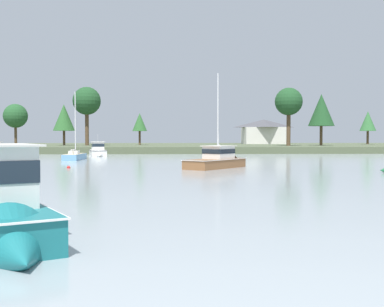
% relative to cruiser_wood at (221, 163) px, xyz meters
% --- Properties ---
extents(far_shore_bank, '(176.36, 59.43, 1.22)m').
position_rel_cruiser_wood_xyz_m(far_shore_bank, '(4.22, 67.25, 0.12)').
color(far_shore_bank, '#4C563D').
rests_on(far_shore_bank, ground).
extents(cruiser_wood, '(7.17, 8.20, 4.34)m').
position_rel_cruiser_wood_xyz_m(cruiser_wood, '(0.00, 0.00, 0.00)').
color(cruiser_wood, brown).
rests_on(cruiser_wood, ground).
extents(sailboat_yellow, '(2.74, 9.72, 13.26)m').
position_rel_cruiser_wood_xyz_m(sailboat_yellow, '(2.11, 24.14, -0.20)').
color(sailboat_yellow, gold).
rests_on(sailboat_yellow, ground).
extents(sailboat_skyblue, '(2.01, 6.68, 9.55)m').
position_rel_cruiser_wood_xyz_m(sailboat_skyblue, '(-17.60, 17.00, -0.28)').
color(sailboat_skyblue, '#669ECC').
rests_on(sailboat_skyblue, ground).
extents(cruiser_white, '(3.84, 7.67, 4.23)m').
position_rel_cruiser_wood_xyz_m(cruiser_white, '(-16.38, 29.32, 0.04)').
color(cruiser_white, white).
rests_on(cruiser_white, ground).
extents(mooring_buoy_orange, '(0.33, 0.33, 0.38)m').
position_rel_cruiser_wood_xyz_m(mooring_buoy_orange, '(1.22, 9.30, -0.44)').
color(mooring_buoy_orange, orange).
rests_on(mooring_buoy_orange, ground).
extents(mooring_buoy_red, '(0.34, 0.34, 0.40)m').
position_rel_cruiser_wood_xyz_m(mooring_buoy_red, '(-14.79, -0.11, -0.43)').
color(mooring_buoy_red, red).
rests_on(mooring_buoy_red, ground).
extents(shore_tree_center_right, '(4.92, 4.92, 8.58)m').
position_rel_cruiser_wood_xyz_m(shore_tree_center_right, '(-36.86, 53.57, 6.80)').
color(shore_tree_center_right, brown).
rests_on(shore_tree_center_right, far_shore_bank).
extents(shore_tree_left_mid, '(4.63, 4.63, 8.79)m').
position_rel_cruiser_wood_xyz_m(shore_tree_left_mid, '(-27.91, 57.70, 6.66)').
color(shore_tree_left_mid, brown).
rests_on(shore_tree_left_mid, far_shore_bank).
extents(shore_tree_right, '(5.90, 5.90, 12.36)m').
position_rel_cruiser_wood_xyz_m(shore_tree_right, '(-22.70, 55.87, 10.01)').
color(shore_tree_right, brown).
rests_on(shore_tree_right, far_shore_bank).
extents(shore_tree_left, '(5.47, 5.47, 10.79)m').
position_rel_cruiser_wood_xyz_m(shore_tree_left, '(26.64, 53.12, 8.13)').
color(shore_tree_left, brown).
rests_on(shore_tree_left, far_shore_bank).
extents(shore_tree_center, '(5.61, 5.61, 11.79)m').
position_rel_cruiser_wood_xyz_m(shore_tree_center, '(18.98, 50.13, 9.57)').
color(shore_tree_center, brown).
rests_on(shore_tree_center, far_shore_bank).
extents(shore_tree_center_left, '(3.30, 3.30, 7.15)m').
position_rel_cruiser_wood_xyz_m(shore_tree_center_left, '(-11.95, 61.56, 5.80)').
color(shore_tree_center_left, brown).
rests_on(shore_tree_center_left, far_shore_bank).
extents(shore_tree_far_right, '(3.91, 3.91, 8.06)m').
position_rel_cruiser_wood_xyz_m(shore_tree_far_right, '(43.07, 68.76, 6.34)').
color(shore_tree_far_right, brown).
rests_on(shore_tree_far_right, far_shore_bank).
extents(cottage_hillside, '(11.46, 10.08, 6.34)m').
position_rel_cruiser_wood_xyz_m(cottage_hillside, '(19.25, 77.83, 4.01)').
color(cottage_hillside, silver).
rests_on(cottage_hillside, far_shore_bank).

